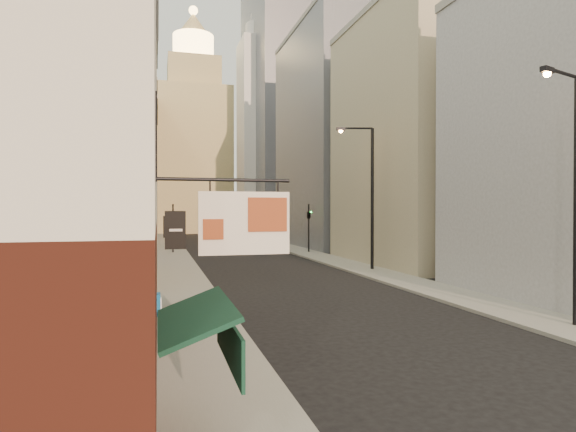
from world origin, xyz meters
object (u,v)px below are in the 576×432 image
at_px(clock_tower, 194,144).
at_px(streetlamp_mid, 369,189).
at_px(traffic_light_right, 309,215).
at_px(streetlamp_near, 573,185).
at_px(white_tower, 263,130).
at_px(traffic_light_left, 173,218).

xyz_separation_m(clock_tower, streetlamp_mid, (7.70, -65.41, -11.73)).
relative_size(streetlamp_mid, traffic_light_right, 2.07).
height_order(streetlamp_near, streetlamp_mid, streetlamp_mid).
xyz_separation_m(white_tower, streetlamp_near, (-3.33, -69.10, -13.29)).
distance_m(clock_tower, streetlamp_near, 84.35).
height_order(streetlamp_near, traffic_light_left, streetlamp_near).
xyz_separation_m(traffic_light_left, traffic_light_right, (13.33, -3.22, 0.33)).
distance_m(streetlamp_mid, traffic_light_left, 22.33).
relative_size(traffic_light_left, traffic_light_right, 1.00).
height_order(clock_tower, white_tower, clock_tower).
bearing_deg(white_tower, streetlamp_near, -92.76).
bearing_deg(clock_tower, streetlamp_mid, -83.28).
height_order(clock_tower, traffic_light_left, clock_tower).
distance_m(clock_tower, streetlamp_mid, 66.90).
xyz_separation_m(streetlamp_mid, traffic_light_left, (-13.18, 17.87, -2.35)).
bearing_deg(traffic_light_right, streetlamp_mid, 76.01).
bearing_deg(traffic_light_left, traffic_light_right, 177.26).
xyz_separation_m(streetlamp_near, streetlamp_mid, (0.03, 17.69, 0.59)).
distance_m(traffic_light_left, traffic_light_right, 13.72).
height_order(white_tower, streetlamp_near, white_tower).
bearing_deg(clock_tower, white_tower, -51.84).
distance_m(streetlamp_mid, traffic_light_right, 14.79).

